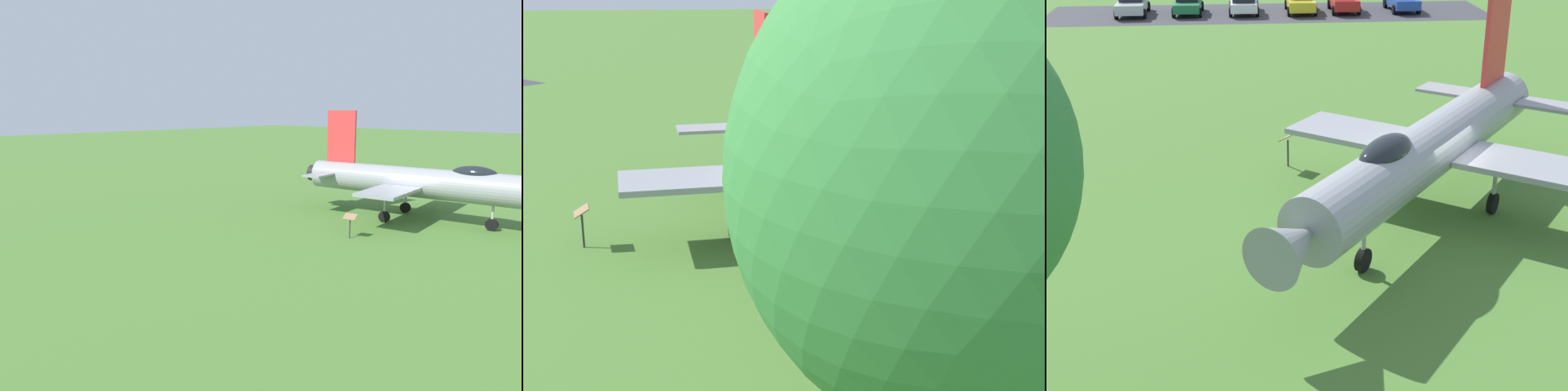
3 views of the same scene
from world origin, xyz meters
TOP-DOWN VIEW (x-y plane):
  - ground_plane at (0.00, 0.00)m, footprint 200.00×200.00m
  - display_jet at (0.04, -0.34)m, footprint 9.15×14.36m
  - shade_tree at (0.25, -13.60)m, footprint 4.70×4.29m
  - info_plaque at (-5.58, 0.59)m, footprint 0.50×0.66m

SIDE VIEW (x-z plane):
  - ground_plane at x=0.00m, z-range 0.00..0.00m
  - info_plaque at x=-5.58m, z-range 0.28..1.43m
  - display_jet at x=0.04m, z-range -0.81..5.02m
  - shade_tree at x=0.25m, z-range 1.67..9.72m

